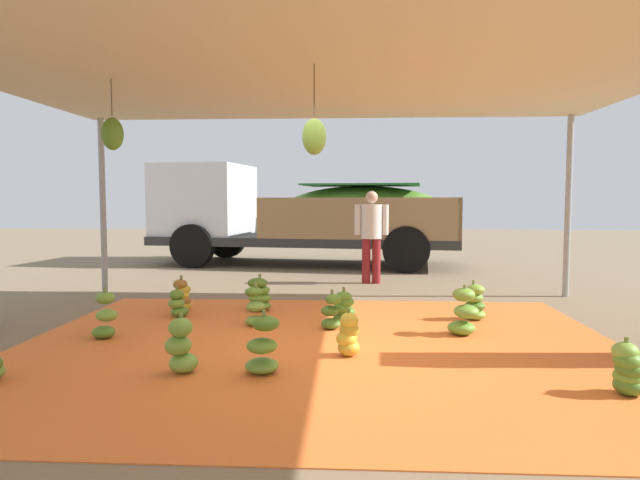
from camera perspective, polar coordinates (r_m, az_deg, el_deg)
ground_plane at (r=8.95m, az=0.97°, el=-5.88°), size 40.00×40.00×0.00m
tarp_orange at (r=6.02m, az=-0.13°, el=-10.84°), size 6.45×5.36×0.01m
tent_canopy at (r=5.87m, az=-0.32°, el=17.00°), size 8.00×7.00×2.96m
banana_bunch_0 at (r=8.05m, az=-13.91°, el=-5.57°), size 0.32×0.33×0.50m
banana_bunch_1 at (r=7.52m, az=15.52°, el=-6.24°), size 0.34×0.34×0.51m
banana_bunch_2 at (r=6.95m, az=-6.64°, el=-6.93°), size 0.35×0.34×0.54m
banana_bunch_3 at (r=7.86m, az=-6.25°, el=-5.64°), size 0.48×0.48×0.51m
banana_bunch_4 at (r=6.74m, az=-21.11°, el=-7.37°), size 0.36×0.33×0.57m
banana_bunch_5 at (r=5.08m, az=-5.86°, el=-10.89°), size 0.42×0.42×0.58m
banana_bunch_6 at (r=7.09m, az=2.48°, el=-6.94°), size 0.38×0.37×0.45m
banana_bunch_7 at (r=6.66m, az=14.47°, el=-7.28°), size 0.42×0.40×0.58m
banana_bunch_8 at (r=5.23m, az=-14.03°, el=-10.61°), size 0.38×0.37×0.53m
banana_bunch_9 at (r=5.62m, az=2.92°, el=-9.73°), size 0.31×0.29×0.47m
banana_bunch_10 at (r=7.66m, az=-14.34°, el=-6.38°), size 0.35×0.33×0.42m
banana_bunch_11 at (r=6.76m, az=1.15°, el=-7.44°), size 0.34×0.36×0.48m
banana_bunch_12 at (r=5.17m, az=28.99°, el=-11.57°), size 0.34×0.33×0.46m
cargo_truck_main at (r=13.39m, az=-2.40°, el=2.77°), size 7.37×3.36×2.40m
worker_0 at (r=10.37m, az=5.28°, el=1.06°), size 0.63×0.38×1.72m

